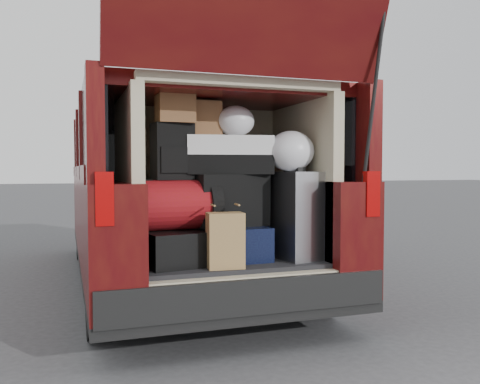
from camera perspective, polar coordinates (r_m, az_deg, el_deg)
The scene contains 15 objects.
ground at distance 3.60m, azimuth -0.79°, elevation -16.60°, with size 80.00×80.00×0.00m, color #3A3A3D.
minivan at distance 5.20m, azimuth -7.17°, elevation -0.43°, with size 1.90×5.35×2.77m.
load_floor at distance 3.78m, azimuth -2.12°, elevation -11.35°, with size 1.24×1.05×0.55m, color black.
black_hardshell at distance 3.48m, azimuth -7.77°, elevation -6.05°, with size 0.41×0.57×0.23m, color black.
navy_hardshell at distance 3.61m, azimuth -1.10°, elevation -5.64°, with size 0.44×0.54×0.23m, color black.
silver_roller at distance 3.63m, azimuth 6.12°, elevation -2.58°, with size 0.26×0.41×0.62m, color silver.
kraft_bag at distance 3.26m, azimuth -1.67°, elevation -5.46°, with size 0.23×0.15×0.36m, color #A87D4C.
red_duffel at distance 3.44m, azimuth -6.90°, elevation -1.43°, with size 0.51×0.33×0.33m, color maroon.
black_soft_case at distance 3.59m, azimuth -1.27°, elevation -0.89°, with size 0.51×0.30×0.36m, color black.
backpack at distance 3.47m, azimuth -7.59°, elevation 4.51°, with size 0.27×0.16×0.38m, color black.
twotone_duffel at distance 3.60m, azimuth -1.32°, elevation 4.15°, with size 0.60×0.31×0.27m, color silver.
grocery_sack_lower at distance 3.49m, azimuth -7.30°, elevation 9.46°, with size 0.24×0.20×0.22m, color brown.
grocery_sack_upper at distance 3.65m, azimuth -4.31°, elevation 8.16°, with size 0.24×0.20×0.24m, color brown.
plastic_bag_center at distance 3.64m, azimuth -0.51°, elevation 7.97°, with size 0.27×0.25×0.22m, color white.
plastic_bag_right at distance 3.60m, azimuth 5.74°, elevation 4.58°, with size 0.33×0.31×0.29m, color white.
Camera 1 is at (-1.06, -3.23, 1.19)m, focal length 38.00 mm.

